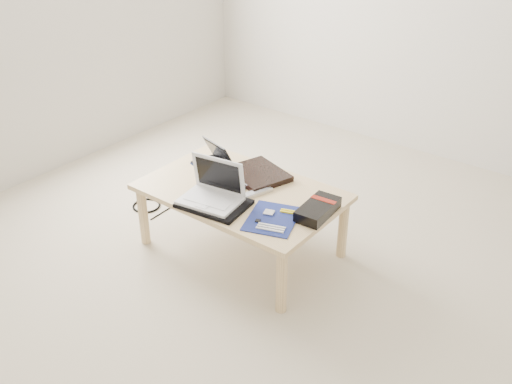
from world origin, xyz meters
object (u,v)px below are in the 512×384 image
Objects in this scene: gpu_box at (318,209)px; coffee_table at (241,197)px; netbook at (214,161)px; white_laptop at (213,192)px.

coffee_table is at bearing -175.00° from gpu_box.
netbook is 0.43m from white_laptop.
coffee_table is 3.21× the size of white_laptop.
gpu_box is at bearing -6.21° from netbook.
netbook reaches higher than gpu_box.
white_laptop is at bearing -154.54° from gpu_box.
netbook is at bearing 157.42° from coffee_table.
netbook is 0.96× the size of gpu_box.
white_laptop is 0.56m from gpu_box.
white_laptop is at bearing -98.06° from coffee_table.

